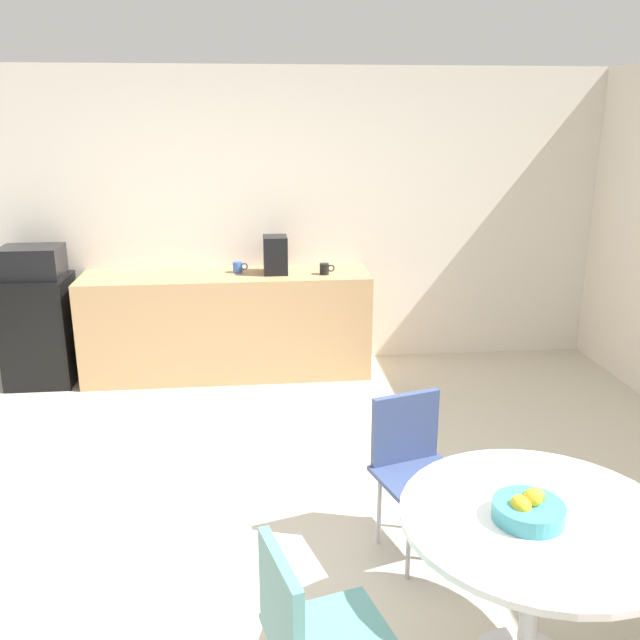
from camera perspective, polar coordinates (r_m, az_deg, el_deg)
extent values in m
plane|color=beige|center=(3.79, -1.78, -18.96)|extent=(6.00, 6.00, 0.00)
cube|color=silver|center=(6.14, -4.04, 8.29)|extent=(6.00, 0.10, 2.60)
cube|color=tan|center=(5.98, -7.72, -0.41)|extent=(2.45, 0.60, 0.90)
cube|color=black|center=(6.24, -22.32, -0.79)|extent=(0.54, 0.54, 0.91)
cube|color=black|center=(6.10, -22.93, 4.45)|extent=(0.48, 0.38, 0.26)
cylinder|color=silver|center=(3.05, 17.26, -20.93)|extent=(0.08, 0.08, 0.71)
cylinder|color=white|center=(2.86, 17.88, -15.51)|extent=(1.08, 1.08, 0.03)
cylinder|color=silver|center=(3.68, 11.86, -16.57)|extent=(0.02, 0.02, 0.42)
cylinder|color=silver|center=(3.54, 7.40, -17.86)|extent=(0.02, 0.02, 0.42)
cylinder|color=silver|center=(3.90, 9.21, -14.31)|extent=(0.02, 0.02, 0.42)
cylinder|color=silver|center=(3.77, 4.96, -15.39)|extent=(0.02, 0.02, 0.42)
cube|color=#384772|center=(3.60, 8.52, -12.99)|extent=(0.52, 0.52, 0.03)
cube|color=#384772|center=(3.65, 7.12, -8.89)|extent=(0.37, 0.14, 0.38)
cube|color=teal|center=(2.67, 1.07, -25.15)|extent=(0.51, 0.51, 0.03)
cube|color=teal|center=(2.48, -3.31, -22.71)|extent=(0.14, 0.38, 0.38)
cylinder|color=teal|center=(2.80, 16.99, -15.03)|extent=(0.27, 0.27, 0.07)
sphere|color=yellow|center=(2.75, 16.50, -14.68)|extent=(0.07, 0.07, 0.07)
sphere|color=yellow|center=(2.76, 16.31, -14.51)|extent=(0.07, 0.07, 0.07)
sphere|color=#66B233|center=(2.80, 17.11, -14.10)|extent=(0.07, 0.07, 0.07)
sphere|color=#66B233|center=(2.82, 17.60, -13.88)|extent=(0.07, 0.07, 0.07)
sphere|color=yellow|center=(2.77, 17.35, -13.96)|extent=(0.07, 0.07, 0.07)
cylinder|color=black|center=(5.80, 0.36, 4.28)|extent=(0.08, 0.08, 0.09)
torus|color=black|center=(5.81, 0.93, 4.34)|extent=(0.06, 0.01, 0.06)
cylinder|color=#3F66BF|center=(5.91, -6.90, 4.40)|extent=(0.08, 0.08, 0.09)
torus|color=#3F66BF|center=(5.91, -6.33, 4.47)|extent=(0.06, 0.01, 0.06)
cube|color=black|center=(5.83, -3.75, 5.45)|extent=(0.20, 0.24, 0.32)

